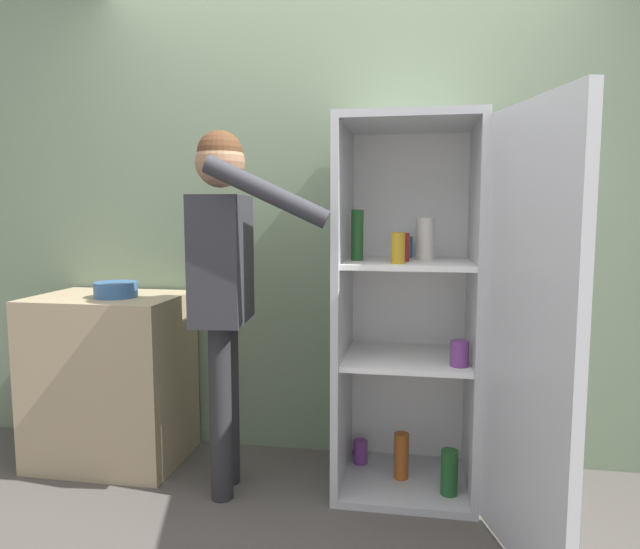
# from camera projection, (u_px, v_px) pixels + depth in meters

# --- Properties ---
(wall_back) EXTENTS (7.00, 0.06, 2.55)m
(wall_back) POSITION_uv_depth(u_px,v_px,m) (336.00, 220.00, 3.04)
(wall_back) COLOR gray
(wall_back) RESTS_ON ground_plane
(refrigerator) EXTENTS (0.88, 1.21, 1.74)m
(refrigerator) POSITION_uv_depth(u_px,v_px,m) (431.00, 313.00, 2.58)
(refrigerator) COLOR #B7BABC
(refrigerator) RESTS_ON ground_plane
(person) EXTENTS (0.66, 0.52, 1.68)m
(person) POSITION_uv_depth(u_px,v_px,m) (224.00, 263.00, 2.60)
(person) COLOR #262628
(person) RESTS_ON ground_plane
(counter) EXTENTS (0.75, 0.55, 0.88)m
(counter) POSITION_uv_depth(u_px,v_px,m) (111.00, 378.00, 3.01)
(counter) COLOR tan
(counter) RESTS_ON ground_plane
(bowl) EXTENTS (0.22, 0.22, 0.08)m
(bowl) POSITION_uv_depth(u_px,v_px,m) (116.00, 290.00, 2.91)
(bowl) COLOR #335B8E
(bowl) RESTS_ON counter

